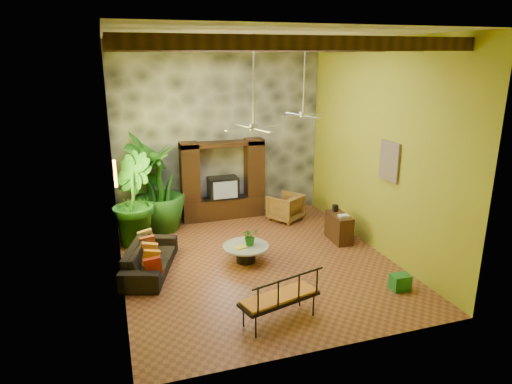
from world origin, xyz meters
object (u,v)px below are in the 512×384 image
object	(u,v)px
side_console	(339,228)
green_bin	(400,282)
wicker_armchair	(285,207)
ceiling_fan_front	(254,117)
entertainment_center	(223,186)
ceiling_fan_back	(303,106)
sofa	(150,258)
iron_bench	(281,296)
coffee_table	(246,251)
tall_plant_c	(159,188)
tall_plant_b	(132,199)
tall_plant_a	(146,180)

from	to	relation	value
side_console	green_bin	world-z (taller)	side_console
side_console	wicker_armchair	bearing A→B (deg)	113.65
ceiling_fan_front	entertainment_center	bearing A→B (deg)	86.76
ceiling_fan_back	sofa	distance (m)	5.14
ceiling_fan_back	sofa	bearing A→B (deg)	-166.50
ceiling_fan_back	wicker_armchair	xyz separation A→B (m)	(0.06, 1.18, -3.02)
entertainment_center	iron_bench	xyz separation A→B (m)	(-0.39, -5.70, -0.43)
coffee_table	green_bin	size ratio (longest dim) A/B	2.85
tall_plant_c	coffee_table	bearing A→B (deg)	-59.04
tall_plant_c	green_bin	bearing A→B (deg)	-49.38
ceiling_fan_back	coffee_table	size ratio (longest dim) A/B	1.75
sofa	iron_bench	world-z (taller)	iron_bench
sofa	green_bin	size ratio (longest dim) A/B	5.80
entertainment_center	wicker_armchair	size ratio (longest dim) A/B	2.83
iron_bench	side_console	distance (m)	4.16
tall_plant_b	tall_plant_a	bearing A→B (deg)	67.01
tall_plant_b	iron_bench	xyz separation A→B (m)	(2.22, -4.59, -0.62)
iron_bench	coffee_table	bearing A→B (deg)	71.61
sofa	tall_plant_c	size ratio (longest dim) A/B	0.92
iron_bench	side_console	bearing A→B (deg)	32.79
sofa	coffee_table	world-z (taller)	sofa
ceiling_fan_back	sofa	xyz separation A→B (m)	(-4.00, -0.96, -3.09)
tall_plant_c	ceiling_fan_front	bearing A→B (deg)	-62.31
tall_plant_b	tall_plant_c	size ratio (longest dim) A/B	0.98
ceiling_fan_front	coffee_table	bearing A→B (deg)	95.33
wicker_armchair	iron_bench	distance (m)	5.36
entertainment_center	tall_plant_a	size ratio (longest dim) A/B	0.90
tall_plant_c	green_bin	world-z (taller)	tall_plant_c
tall_plant_a	tall_plant_c	bearing A→B (deg)	-52.82
ceiling_fan_back	side_console	xyz separation A→B (m)	(0.79, -0.68, -3.05)
coffee_table	ceiling_fan_back	bearing A→B (deg)	31.61
ceiling_fan_back	tall_plant_c	world-z (taller)	ceiling_fan_back
entertainment_center	sofa	world-z (taller)	entertainment_center
sofa	tall_plant_b	bearing A→B (deg)	25.52
iron_bench	green_bin	xyz separation A→B (m)	(2.76, 0.39, -0.38)
ceiling_fan_front	tall_plant_c	xyz separation A→B (m)	(-1.65, 3.14, -2.22)
entertainment_center	ceiling_fan_front	bearing A→B (deg)	-93.24
sofa	wicker_armchair	world-z (taller)	wicker_armchair
tall_plant_a	iron_bench	world-z (taller)	tall_plant_a
ceiling_fan_front	tall_plant_c	size ratio (longest dim) A/B	0.79
tall_plant_c	coffee_table	distance (m)	3.25
entertainment_center	tall_plant_c	xyz separation A→B (m)	(-1.85, -0.39, 0.21)
entertainment_center	tall_plant_a	world-z (taller)	tall_plant_a
ceiling_fan_back	tall_plant_c	bearing A→B (deg)	155.92
ceiling_fan_back	coffee_table	bearing A→B (deg)	-148.39
coffee_table	side_console	world-z (taller)	side_console
ceiling_fan_front	sofa	world-z (taller)	ceiling_fan_front
side_console	iron_bench	bearing A→B (deg)	-129.96
side_console	entertainment_center	bearing A→B (deg)	134.55
entertainment_center	wicker_armchair	world-z (taller)	entertainment_center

